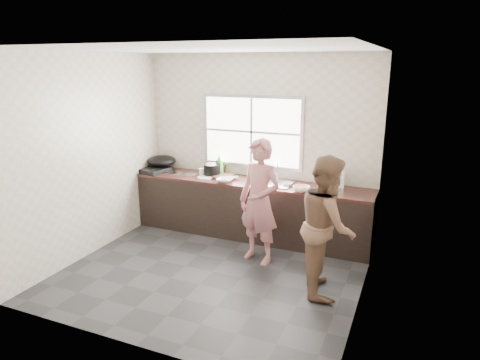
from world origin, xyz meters
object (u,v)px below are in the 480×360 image
at_px(bowl_held, 287,184).
at_px(bottle_brown_short, 210,169).
at_px(bowl_mince, 225,180).
at_px(bottle_brown_tall, 221,167).
at_px(woman, 259,206).
at_px(black_pot, 212,170).
at_px(pot_lid_left, 190,175).
at_px(bowl_crabs, 301,189).
at_px(burner, 154,170).
at_px(glass_jar, 202,172).
at_px(person_side, 327,225).
at_px(wok, 162,161).
at_px(dish_rack, 333,179).
at_px(bottle_green, 219,164).
at_px(pot_lid_right, 175,173).
at_px(plate_food, 205,177).
at_px(cutting_board, 223,176).

bearing_deg(bowl_held, bottle_brown_short, 174.61).
height_order(bowl_mince, bowl_held, bowl_mince).
bearing_deg(bottle_brown_tall, woman, -43.93).
height_order(black_pot, pot_lid_left, black_pot).
xyz_separation_m(bowl_crabs, bowl_held, (-0.25, 0.18, -0.00)).
bearing_deg(burner, bottle_brown_tall, 16.17).
relative_size(bowl_held, pot_lid_left, 0.79).
bearing_deg(bowl_crabs, bottle_brown_tall, 162.82).
xyz_separation_m(bowl_crabs, glass_jar, (-1.66, 0.23, 0.03)).
xyz_separation_m(person_side, wok, (-2.99, 1.27, 0.21)).
height_order(burner, dish_rack, dish_rack).
bearing_deg(bowl_held, dish_rack, 7.44).
xyz_separation_m(bottle_brown_tall, dish_rack, (1.79, -0.17, 0.04)).
bearing_deg(bowl_held, bottle_green, 170.75).
height_order(bowl_crabs, glass_jar, glass_jar).
bearing_deg(black_pot, bottle_green, 55.00).
bearing_deg(pot_lid_right, black_pot, 6.67).
bearing_deg(dish_rack, burner, -173.89).
bearing_deg(bowl_crabs, glass_jar, 172.16).
bearing_deg(person_side, wok, 49.52).
bearing_deg(pot_lid_right, person_side, -23.37).
xyz_separation_m(glass_jar, wok, (-0.77, 0.08, 0.09)).
bearing_deg(plate_food, cutting_board, 29.06).
bearing_deg(dish_rack, black_pot, -176.67).
distance_m(bowl_crabs, pot_lid_right, 2.14).
relative_size(cutting_board, pot_lid_left, 1.57).
relative_size(bottle_brown_short, pot_lid_right, 0.82).
bearing_deg(pot_lid_left, bowl_mince, -14.04).
bearing_deg(glass_jar, dish_rack, 1.07).
distance_m(bottle_green, pot_lid_right, 0.75).
height_order(plate_food, wok, wok).
distance_m(plate_food, bottle_brown_short, 0.22).
xyz_separation_m(dish_rack, pot_lid_right, (-2.49, -0.07, -0.13)).
relative_size(bowl_held, pot_lid_right, 0.78).
relative_size(bowl_mince, bowl_held, 1.31).
bearing_deg(bottle_brown_tall, glass_jar, -137.71).
xyz_separation_m(bowl_crabs, bottle_brown_short, (-1.55, 0.31, 0.06)).
distance_m(person_side, dish_rack, 1.26).
relative_size(bottle_green, bottle_brown_short, 1.86).
relative_size(black_pot, bottle_brown_tall, 1.26).
bearing_deg(pot_lid_right, bowl_crabs, -5.27).
relative_size(plate_food, wok, 0.52).
bearing_deg(glass_jar, woman, -31.55).
height_order(dish_rack, pot_lid_left, dish_rack).
distance_m(bottle_brown_tall, pot_lid_right, 0.75).
height_order(bottle_green, bottle_brown_short, bottle_green).
height_order(plate_food, pot_lid_left, plate_food).
height_order(woman, pot_lid_right, woman).
distance_m(bowl_mince, wok, 1.32).
bearing_deg(burner, wok, 74.53).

